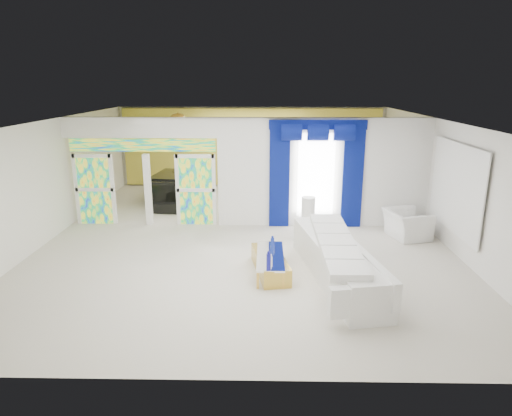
{
  "coord_description": "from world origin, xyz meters",
  "views": [
    {
      "loc": [
        0.5,
        -11.33,
        3.94
      ],
      "look_at": [
        0.3,
        -1.2,
        1.1
      ],
      "focal_mm": 31.9,
      "sensor_mm": 36.0,
      "label": 1
    }
  ],
  "objects_px": {
    "coffee_table": "(270,264)",
    "grand_piano": "(177,187)",
    "armchair": "(407,224)",
    "white_sofa": "(336,262)",
    "console_table": "(319,224)"
  },
  "relations": [
    {
      "from": "coffee_table",
      "to": "grand_piano",
      "type": "xyz_separation_m",
      "value": [
        -3.13,
        6.08,
        0.27
      ]
    },
    {
      "from": "armchair",
      "to": "white_sofa",
      "type": "bearing_deg",
      "value": 126.03
    },
    {
      "from": "grand_piano",
      "to": "white_sofa",
      "type": "bearing_deg",
      "value": -48.31
    },
    {
      "from": "console_table",
      "to": "armchair",
      "type": "distance_m",
      "value": 2.27
    },
    {
      "from": "coffee_table",
      "to": "armchair",
      "type": "relative_size",
      "value": 1.54
    },
    {
      "from": "console_table",
      "to": "white_sofa",
      "type": "bearing_deg",
      "value": -89.97
    },
    {
      "from": "grand_piano",
      "to": "coffee_table",
      "type": "bearing_deg",
      "value": -56.15
    },
    {
      "from": "white_sofa",
      "to": "console_table",
      "type": "xyz_separation_m",
      "value": [
        -0.0,
        3.1,
        -0.19
      ]
    },
    {
      "from": "white_sofa",
      "to": "grand_piano",
      "type": "height_order",
      "value": "grand_piano"
    },
    {
      "from": "white_sofa",
      "to": "console_table",
      "type": "height_order",
      "value": "white_sofa"
    },
    {
      "from": "coffee_table",
      "to": "grand_piano",
      "type": "height_order",
      "value": "grand_piano"
    },
    {
      "from": "white_sofa",
      "to": "armchair",
      "type": "xyz_separation_m",
      "value": [
        2.21,
        2.62,
        -0.02
      ]
    },
    {
      "from": "white_sofa",
      "to": "coffee_table",
      "type": "height_order",
      "value": "white_sofa"
    },
    {
      "from": "coffee_table",
      "to": "armchair",
      "type": "distance_m",
      "value": 4.25
    },
    {
      "from": "console_table",
      "to": "grand_piano",
      "type": "bearing_deg",
      "value": 143.75
    }
  ]
}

